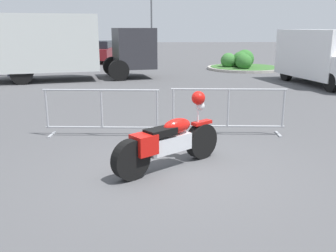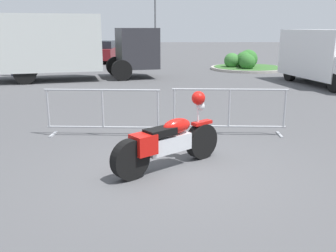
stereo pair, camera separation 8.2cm
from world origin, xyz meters
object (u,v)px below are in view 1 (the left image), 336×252
(crowd_barrier_near, at_px, (102,112))
(box_truck, at_px, (61,45))
(motorcycle, at_px, (169,141))
(parked_car_yellow, at_px, (19,53))
(crowd_barrier_far, at_px, (228,111))
(parked_car_green, at_px, (59,52))
(parked_car_maroon, at_px, (99,51))
(pedestrian, at_px, (8,58))
(street_lamp, at_px, (151,9))
(delivery_van, at_px, (324,56))

(crowd_barrier_near, bearing_deg, box_truck, 107.99)
(box_truck, bearing_deg, crowd_barrier_near, -86.51)
(motorcycle, bearing_deg, parked_car_yellow, 76.71)
(crowd_barrier_far, xyz_separation_m, parked_car_green, (-8.31, 18.62, 0.18))
(parked_car_maroon, height_order, pedestrian, pedestrian)
(crowd_barrier_far, bearing_deg, pedestrian, 129.13)
(parked_car_yellow, distance_m, street_lamp, 9.73)
(box_truck, relative_size, pedestrian, 4.74)
(delivery_van, relative_size, parked_car_yellow, 1.25)
(motorcycle, distance_m, crowd_barrier_far, 2.50)
(crowd_barrier_far, xyz_separation_m, parked_car_maroon, (-5.61, 19.08, 0.20))
(box_truck, xyz_separation_m, street_lamp, (4.12, 10.16, 2.08))
(motorcycle, distance_m, street_lamp, 21.99)
(street_lamp, bearing_deg, box_truck, -112.08)
(parked_car_maroon, bearing_deg, delivery_van, -134.02)
(crowd_barrier_near, xyz_separation_m, pedestrian, (-6.15, 11.06, 0.36))
(parked_car_green, distance_m, pedestrian, 7.59)
(street_lamp, bearing_deg, parked_car_maroon, -170.90)
(box_truck, bearing_deg, parked_car_green, 90.06)
(crowd_barrier_near, distance_m, street_lamp, 19.97)
(motorcycle, relative_size, box_truck, 0.24)
(parked_car_yellow, bearing_deg, crowd_barrier_far, -147.62)
(parked_car_yellow, bearing_deg, delivery_van, -121.48)
(delivery_van, xyz_separation_m, street_lamp, (-7.38, 12.01, 2.47))
(box_truck, bearing_deg, crowd_barrier_far, -72.54)
(crowd_barrier_far, bearing_deg, parked_car_yellow, 120.80)
(motorcycle, relative_size, parked_car_yellow, 0.45)
(crowd_barrier_far, distance_m, street_lamp, 20.02)
(parked_car_maroon, bearing_deg, crowd_barrier_far, -162.03)
(delivery_van, xyz_separation_m, pedestrian, (-14.56, 3.39, -0.32))
(parked_car_green, bearing_deg, pedestrian, 176.35)
(motorcycle, height_order, street_lamp, street_lamp)
(parked_car_green, relative_size, parked_car_maroon, 0.97)
(crowd_barrier_near, distance_m, parked_car_yellow, 20.18)
(crowd_barrier_far, xyz_separation_m, delivery_van, (5.56, 7.68, 0.68))
(motorcycle, distance_m, parked_car_green, 21.79)
(crowd_barrier_near, height_order, parked_car_yellow, parked_car_yellow)
(crowd_barrier_far, xyz_separation_m, parked_car_yellow, (-11.00, 18.46, 0.16))
(parked_car_green, xyz_separation_m, parked_car_maroon, (2.69, 0.47, 0.02))
(parked_car_green, distance_m, parked_car_maroon, 2.73)
(motorcycle, height_order, crowd_barrier_far, motorcycle)
(crowd_barrier_near, relative_size, crowd_barrier_far, 1.00)
(motorcycle, distance_m, crowd_barrier_near, 2.50)
(delivery_van, bearing_deg, box_truck, -110.17)
(parked_car_maroon, bearing_deg, parked_car_green, 101.38)
(motorcycle, height_order, box_truck, box_truck)
(pedestrian, bearing_deg, crowd_barrier_near, 61.52)
(delivery_van, height_order, street_lamp, street_lamp)
(box_truck, distance_m, parked_car_yellow, 10.30)
(crowd_barrier_far, height_order, box_truck, box_truck)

